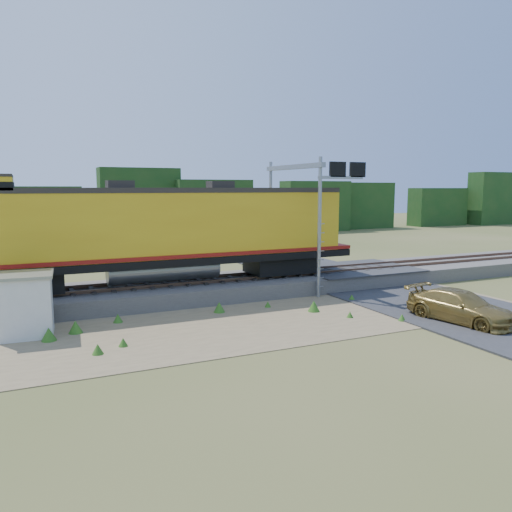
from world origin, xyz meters
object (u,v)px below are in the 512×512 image
locomotive (157,230)px  shed (26,304)px  car (461,307)px  signal_gantry (305,192)px

locomotive → shed: bearing=-147.2°
shed → locomotive: bearing=36.9°
shed → car: 17.50m
shed → car: (16.61, -5.49, -0.56)m
locomotive → car: locomotive is taller
shed → signal_gantry: size_ratio=0.34×
signal_gantry → car: size_ratio=1.55×
locomotive → signal_gantry: bearing=-4.8°
shed → car: shed is taller
shed → signal_gantry: 15.02m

